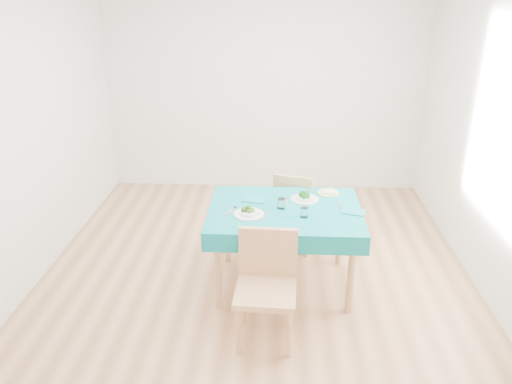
{
  "coord_description": "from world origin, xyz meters",
  "views": [
    {
      "loc": [
        0.19,
        -4.01,
        2.54
      ],
      "look_at": [
        0.0,
        0.0,
        0.85
      ],
      "focal_mm": 35.0,
      "sensor_mm": 36.0,
      "label": 1
    }
  ],
  "objects_px": {
    "chair_far": "(297,205)",
    "side_plate": "(328,193)",
    "table": "(284,248)",
    "chair_near": "(266,276)",
    "bowl_near": "(249,211)",
    "bowl_far": "(305,196)"
  },
  "relations": [
    {
      "from": "bowl_far",
      "to": "table",
      "type": "bearing_deg",
      "value": -131.88
    },
    {
      "from": "chair_far",
      "to": "bowl_far",
      "type": "relative_size",
      "value": 3.85
    },
    {
      "from": "bowl_far",
      "to": "chair_near",
      "type": "bearing_deg",
      "value": -108.22
    },
    {
      "from": "chair_near",
      "to": "bowl_near",
      "type": "relative_size",
      "value": 4.46
    },
    {
      "from": "chair_far",
      "to": "bowl_far",
      "type": "height_order",
      "value": "chair_far"
    },
    {
      "from": "chair_far",
      "to": "side_plate",
      "type": "relative_size",
      "value": 4.79
    },
    {
      "from": "chair_far",
      "to": "bowl_near",
      "type": "xyz_separation_m",
      "value": [
        -0.43,
        -0.84,
        0.32
      ]
    },
    {
      "from": "bowl_near",
      "to": "bowl_far",
      "type": "distance_m",
      "value": 0.58
    },
    {
      "from": "table",
      "to": "chair_far",
      "type": "height_order",
      "value": "chair_far"
    },
    {
      "from": "table",
      "to": "chair_near",
      "type": "relative_size",
      "value": 1.16
    },
    {
      "from": "bowl_far",
      "to": "bowl_near",
      "type": "bearing_deg",
      "value": -145.01
    },
    {
      "from": "chair_near",
      "to": "side_plate",
      "type": "distance_m",
      "value": 1.26
    },
    {
      "from": "table",
      "to": "chair_near",
      "type": "xyz_separation_m",
      "value": [
        -0.14,
        -0.76,
        0.18
      ]
    },
    {
      "from": "bowl_near",
      "to": "side_plate",
      "type": "bearing_deg",
      "value": 35.26
    },
    {
      "from": "chair_near",
      "to": "side_plate",
      "type": "relative_size",
      "value": 5.65
    },
    {
      "from": "chair_far",
      "to": "side_plate",
      "type": "height_order",
      "value": "chair_far"
    },
    {
      "from": "chair_far",
      "to": "bowl_near",
      "type": "relative_size",
      "value": 3.79
    },
    {
      "from": "chair_near",
      "to": "side_plate",
      "type": "height_order",
      "value": "chair_near"
    },
    {
      "from": "table",
      "to": "bowl_far",
      "type": "bearing_deg",
      "value": 48.12
    },
    {
      "from": "chair_near",
      "to": "bowl_near",
      "type": "xyz_separation_m",
      "value": [
        -0.16,
        0.62,
        0.24
      ]
    },
    {
      "from": "table",
      "to": "bowl_far",
      "type": "relative_size",
      "value": 5.25
    },
    {
      "from": "side_plate",
      "to": "chair_far",
      "type": "bearing_deg",
      "value": 128.58
    }
  ]
}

